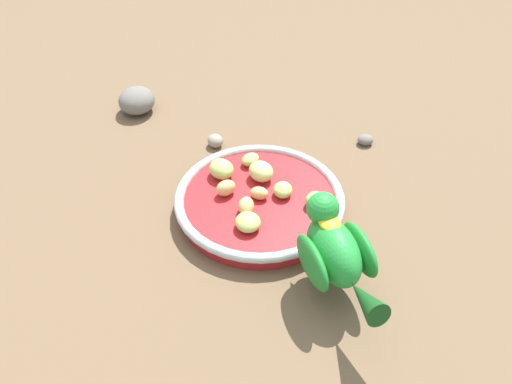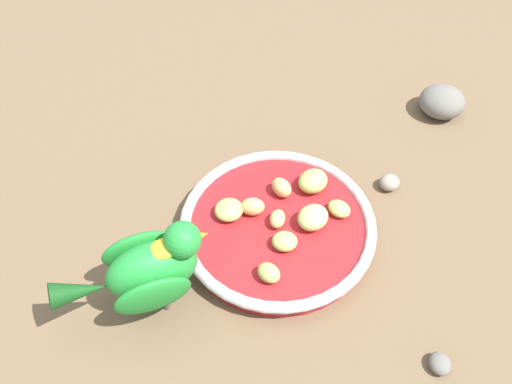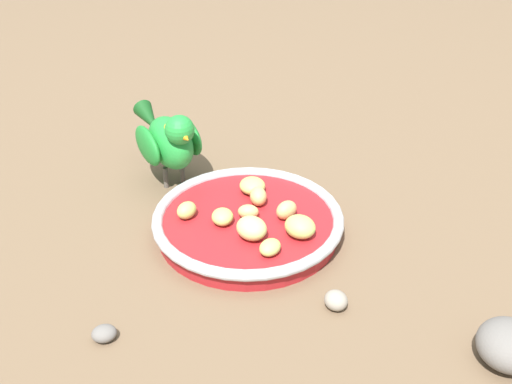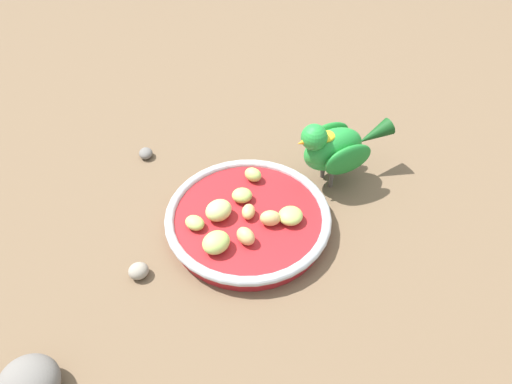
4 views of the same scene
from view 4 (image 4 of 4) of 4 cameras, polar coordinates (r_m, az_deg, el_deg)
ground_plane at (r=0.69m, az=-1.13°, el=-2.32°), size 4.00×4.00×0.00m
feeding_bowl at (r=0.66m, az=-0.96°, el=-3.31°), size 0.23×0.23×0.03m
apple_piece_0 at (r=0.64m, az=-0.93°, el=-2.41°), size 0.03×0.02×0.02m
apple_piece_1 at (r=0.64m, az=-4.58°, el=-2.24°), size 0.05×0.05×0.03m
apple_piece_2 at (r=0.61m, az=-1.26°, el=-5.41°), size 0.03×0.03×0.02m
apple_piece_3 at (r=0.61m, az=-4.89°, el=-6.15°), size 0.05×0.05×0.03m
apple_piece_4 at (r=0.63m, az=1.76°, el=-3.21°), size 0.02×0.03×0.02m
apple_piece_5 at (r=0.64m, az=-7.48°, el=-3.75°), size 0.03×0.04×0.02m
apple_piece_6 at (r=0.66m, az=-1.73°, el=-0.50°), size 0.03×0.03×0.02m
apple_piece_7 at (r=0.70m, az=-0.36°, el=2.13°), size 0.03×0.03×0.02m
apple_piece_8 at (r=0.64m, az=4.24°, el=-2.91°), size 0.05×0.05×0.02m
parrot at (r=0.70m, az=9.64°, el=5.49°), size 0.11×0.15×0.12m
rock_large at (r=0.58m, az=-25.97°, el=-20.17°), size 0.07×0.07×0.04m
pebble_0 at (r=0.63m, az=-14.15°, el=-9.32°), size 0.03×0.03×0.02m
pebble_1 at (r=0.79m, az=-13.30°, el=4.62°), size 0.03×0.03×0.02m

